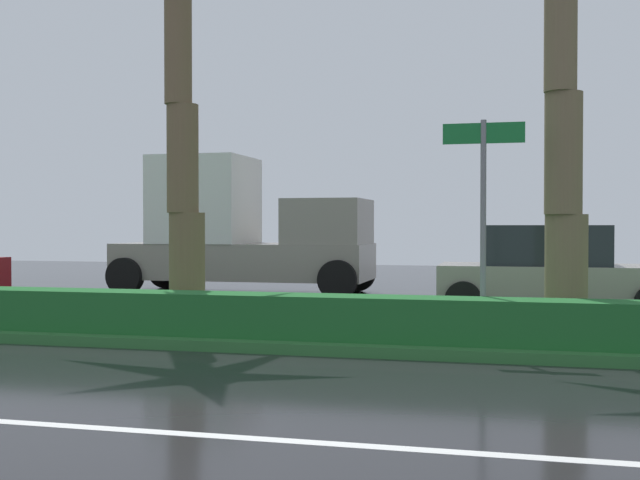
# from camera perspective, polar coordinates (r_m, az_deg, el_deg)

# --- Properties ---
(ground_plane) EXTENTS (90.00, 42.00, 0.10)m
(ground_plane) POSITION_cam_1_polar(r_m,az_deg,el_deg) (13.31, 4.57, -6.56)
(ground_plane) COLOR black
(near_lane_divider_stripe) EXTENTS (81.00, 0.14, 0.01)m
(near_lane_divider_stripe) POSITION_cam_1_polar(r_m,az_deg,el_deg) (6.61, -5.59, -13.93)
(near_lane_divider_stripe) COLOR white
(near_lane_divider_stripe) RESTS_ON ground_plane
(median_strip) EXTENTS (85.50, 4.00, 0.15)m
(median_strip) POSITION_cam_1_polar(r_m,az_deg,el_deg) (12.32, 3.81, -6.59)
(median_strip) COLOR #2D6B33
(median_strip) RESTS_ON ground_plane
(median_hedge) EXTENTS (76.50, 0.70, 0.60)m
(median_hedge) POSITION_cam_1_polar(r_m,az_deg,el_deg) (10.91, 2.52, -5.60)
(median_hedge) COLOR #1E6028
(median_hedge) RESTS_ON median_strip
(street_name_sign) EXTENTS (1.10, 0.08, 3.00)m
(street_name_sign) POSITION_cam_1_polar(r_m,az_deg,el_deg) (11.06, 11.64, 2.92)
(street_name_sign) COLOR slate
(street_name_sign) RESTS_ON median_strip
(box_truck_lead) EXTENTS (6.40, 2.64, 3.46)m
(box_truck_lead) POSITION_cam_1_polar(r_m,az_deg,el_deg) (20.23, -5.69, 0.57)
(box_truck_lead) COLOR gray
(box_truck_lead) RESTS_ON ground_plane
(car_in_traffic_second) EXTENTS (4.30, 2.02, 1.72)m
(car_in_traffic_second) POSITION_cam_1_polar(r_m,az_deg,el_deg) (15.83, 16.26, -2.21)
(car_in_traffic_second) COLOR gray
(car_in_traffic_second) RESTS_ON ground_plane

